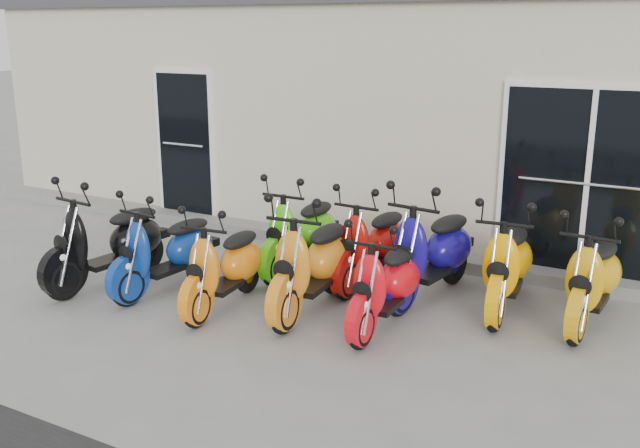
% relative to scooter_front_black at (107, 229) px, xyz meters
% --- Properties ---
extents(ground, '(80.00, 80.00, 0.00)m').
position_rel_scooter_front_black_xyz_m(ground, '(2.17, 0.53, -0.67)').
color(ground, gray).
rests_on(ground, ground).
extents(building, '(14.00, 6.00, 3.20)m').
position_rel_scooter_front_black_xyz_m(building, '(2.17, 5.73, 0.93)').
color(building, beige).
rests_on(building, ground).
extents(roof_cap, '(14.20, 6.20, 0.16)m').
position_rel_scooter_front_black_xyz_m(roof_cap, '(2.17, 5.73, 2.61)').
color(roof_cap, '#3F3F42').
rests_on(roof_cap, building).
extents(front_step, '(14.00, 0.40, 0.15)m').
position_rel_scooter_front_black_xyz_m(front_step, '(2.17, 2.55, -0.59)').
color(front_step, gray).
rests_on(front_step, ground).
extents(door_left, '(1.07, 0.08, 2.22)m').
position_rel_scooter_front_black_xyz_m(door_left, '(-1.03, 2.70, 0.59)').
color(door_left, black).
rests_on(door_left, front_step).
extents(door_right, '(2.02, 0.08, 2.22)m').
position_rel_scooter_front_black_xyz_m(door_right, '(4.77, 2.70, 0.59)').
color(door_right, black).
rests_on(door_right, front_step).
extents(scooter_front_black, '(0.86, 1.87, 1.33)m').
position_rel_scooter_front_black_xyz_m(scooter_front_black, '(0.00, 0.00, 0.00)').
color(scooter_front_black, black).
rests_on(scooter_front_black, ground).
extents(scooter_front_blue, '(0.76, 1.71, 1.22)m').
position_rel_scooter_front_black_xyz_m(scooter_front_blue, '(0.73, 0.16, -0.06)').
color(scooter_front_blue, navy).
rests_on(scooter_front_blue, ground).
extents(scooter_front_orange_a, '(0.76, 1.68, 1.20)m').
position_rel_scooter_front_black_xyz_m(scooter_front_orange_a, '(1.61, 0.06, -0.07)').
color(scooter_front_orange_a, orange).
rests_on(scooter_front_orange_a, ground).
extents(scooter_front_orange_b, '(0.80, 1.88, 1.35)m').
position_rel_scooter_front_black_xyz_m(scooter_front_orange_b, '(2.46, 0.43, 0.01)').
color(scooter_front_orange_b, orange).
rests_on(scooter_front_orange_b, ground).
extents(scooter_front_red, '(0.60, 1.62, 1.19)m').
position_rel_scooter_front_black_xyz_m(scooter_front_red, '(3.32, 0.41, -0.07)').
color(scooter_front_red, red).
rests_on(scooter_front_red, ground).
extents(scooter_back_green, '(0.64, 1.74, 1.28)m').
position_rel_scooter_front_black_xyz_m(scooter_back_green, '(1.72, 1.46, -0.03)').
color(scooter_back_green, '#4CD911').
rests_on(scooter_back_green, ground).
extents(scooter_back_red, '(0.72, 1.73, 1.26)m').
position_rel_scooter_front_black_xyz_m(scooter_back_red, '(2.67, 1.48, -0.04)').
color(scooter_back_red, '#AE0D08').
rests_on(scooter_back_red, ground).
extents(scooter_back_blue, '(0.94, 1.95, 1.38)m').
position_rel_scooter_front_black_xyz_m(scooter_back_blue, '(3.41, 1.39, 0.02)').
color(scooter_back_blue, navy).
rests_on(scooter_back_blue, ground).
extents(scooter_back_yellow, '(0.81, 1.81, 1.30)m').
position_rel_scooter_front_black_xyz_m(scooter_back_yellow, '(4.24, 1.45, -0.02)').
color(scooter_back_yellow, '#FFA400').
rests_on(scooter_back_yellow, ground).
extents(scooter_back_extra, '(0.72, 1.73, 1.26)m').
position_rel_scooter_front_black_xyz_m(scooter_back_extra, '(5.09, 1.48, -0.04)').
color(scooter_back_extra, '#E19F0B').
rests_on(scooter_back_extra, ground).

